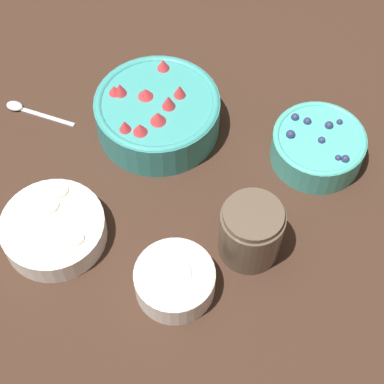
# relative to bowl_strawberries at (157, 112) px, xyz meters

# --- Properties ---
(ground_plane) EXTENTS (4.00, 4.00, 0.00)m
(ground_plane) POSITION_rel_bowl_strawberries_xyz_m (0.02, -0.12, -0.04)
(ground_plane) COLOR #382319
(bowl_strawberries) EXTENTS (0.22, 0.22, 0.10)m
(bowl_strawberries) POSITION_rel_bowl_strawberries_xyz_m (0.00, 0.00, 0.00)
(bowl_strawberries) COLOR teal
(bowl_strawberries) RESTS_ON ground_plane
(bowl_blueberries) EXTENTS (0.16, 0.16, 0.07)m
(bowl_blueberries) POSITION_rel_bowl_strawberries_xyz_m (0.29, 0.02, -0.01)
(bowl_blueberries) COLOR #47AD9E
(bowl_blueberries) RESTS_ON ground_plane
(bowl_bananas) EXTENTS (0.17, 0.17, 0.05)m
(bowl_bananas) POSITION_rel_bowl_strawberries_xyz_m (-0.09, -0.26, -0.02)
(bowl_bananas) COLOR white
(bowl_bananas) RESTS_ON ground_plane
(bowl_cream) EXTENTS (0.12, 0.12, 0.06)m
(bowl_cream) POSITION_rel_bowl_strawberries_xyz_m (0.12, -0.29, -0.01)
(bowl_cream) COLOR white
(bowl_cream) RESTS_ON ground_plane
(jar_chocolate) EXTENTS (0.10, 0.10, 0.11)m
(jar_chocolate) POSITION_rel_bowl_strawberries_xyz_m (0.22, -0.19, 0.00)
(jar_chocolate) COLOR brown
(jar_chocolate) RESTS_ON ground_plane
(spoon) EXTENTS (0.14, 0.02, 0.01)m
(spoon) POSITION_rel_bowl_strawberries_xyz_m (-0.24, -0.03, -0.04)
(spoon) COLOR silver
(spoon) RESTS_ON ground_plane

